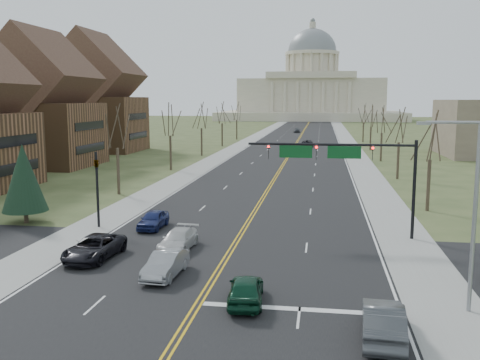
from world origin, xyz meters
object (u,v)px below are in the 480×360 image
(car_sb_outer_lead, at_px, (94,247))
(car_sb_inner_second, at_px, (178,240))
(car_far_sb, at_px, (297,130))
(car_sb_outer_second, at_px, (153,219))
(street_light, at_px, (470,204))
(car_nb_inner_lead, at_px, (246,289))
(car_far_nb, at_px, (307,143))
(signal_left, at_px, (97,181))
(car_nb_outer_lead, at_px, (383,321))
(car_sb_inner_lead, at_px, (166,264))
(signal_mast, at_px, (343,159))

(car_sb_outer_lead, xyz_separation_m, car_sb_inner_second, (4.69, 2.90, -0.07))
(car_far_sb, bearing_deg, car_sb_outer_second, -97.02)
(street_light, distance_m, car_sb_inner_second, 18.82)
(car_nb_inner_lead, distance_m, car_sb_inner_second, 10.63)
(car_far_nb, xyz_separation_m, car_far_sb, (-4.56, 49.24, 0.03))
(signal_left, distance_m, car_nb_inner_lead, 19.98)
(car_sb_outer_second, bearing_deg, car_nb_outer_lead, -47.37)
(car_nb_inner_lead, bearing_deg, car_sb_inner_lead, -38.03)
(signal_mast, bearing_deg, car_sb_inner_lead, -133.50)
(signal_left, relative_size, car_far_nb, 1.10)
(street_light, distance_m, car_far_sb, 139.92)
(signal_left, distance_m, car_far_nb, 77.72)
(car_far_nb, relative_size, car_far_sb, 1.18)
(car_sb_outer_lead, height_order, car_sb_inner_second, car_sb_outer_lead)
(car_sb_outer_lead, height_order, car_sb_outer_second, car_sb_outer_lead)
(signal_mast, bearing_deg, street_light, -68.59)
(car_nb_inner_lead, bearing_deg, car_sb_outer_lead, -34.38)
(car_far_nb, bearing_deg, signal_mast, 92.59)
(street_light, relative_size, car_nb_inner_lead, 2.14)
(signal_left, bearing_deg, car_sb_outer_lead, -68.24)
(street_light, bearing_deg, car_nb_outer_lead, -137.83)
(car_far_sb, bearing_deg, signal_left, -99.03)
(car_far_sb, bearing_deg, car_sb_inner_second, -95.38)
(car_sb_inner_lead, bearing_deg, car_sb_outer_lead, 157.79)
(signal_mast, xyz_separation_m, street_light, (5.29, -13.50, -0.54))
(car_sb_inner_lead, height_order, car_sb_inner_second, car_sb_inner_lead)
(car_far_sb, bearing_deg, car_sb_outer_lead, -97.37)
(signal_left, xyz_separation_m, car_nb_inner_lead, (13.82, -14.11, -2.98))
(street_light, bearing_deg, car_sb_inner_second, 153.15)
(signal_left, xyz_separation_m, car_sb_outer_second, (4.43, 0.25, -3.00))
(car_nb_inner_lead, relative_size, car_sb_inner_lead, 0.97)
(car_sb_outer_lead, height_order, car_far_nb, car_far_nb)
(car_sb_outer_lead, bearing_deg, car_nb_inner_lead, -25.54)
(car_nb_inner_lead, distance_m, car_far_sb, 139.76)
(car_sb_inner_second, distance_m, car_far_nb, 81.84)
(car_sb_inner_lead, relative_size, car_far_sb, 0.95)
(signal_left, distance_m, car_sb_outer_lead, 9.27)
(car_sb_inner_lead, bearing_deg, street_light, -6.39)
(car_sb_outer_lead, bearing_deg, car_far_nb, 86.48)
(signal_mast, height_order, street_light, street_light)
(car_sb_inner_lead, height_order, car_far_nb, car_far_nb)
(car_far_nb, bearing_deg, car_nb_outer_lead, 92.64)
(car_nb_outer_lead, relative_size, car_sb_outer_second, 1.18)
(car_sb_inner_second, relative_size, car_far_nb, 0.84)
(signal_left, distance_m, car_sb_inner_second, 10.00)
(car_sb_outer_lead, bearing_deg, car_sb_outer_second, 85.94)
(car_sb_inner_lead, distance_m, car_sb_outer_second, 11.84)
(street_light, xyz_separation_m, car_sb_outer_second, (-19.81, 13.75, -4.51))
(signal_left, bearing_deg, signal_mast, -0.00)
(car_sb_inner_lead, height_order, car_sb_outer_lead, car_sb_outer_lead)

